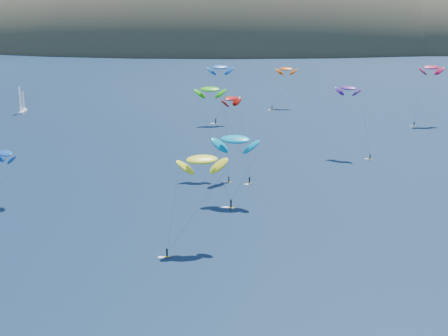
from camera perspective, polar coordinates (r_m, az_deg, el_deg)
island at (r=624.79m, az=2.55°, el=10.36°), size 730.00×300.00×210.00m
sailboat at (r=272.65m, az=-17.96°, el=5.04°), size 10.00×8.68×12.54m
kitesurfer_2 at (r=119.95m, az=-2.02°, el=0.77°), size 12.36×10.35×19.87m
kitesurfer_3 at (r=167.87m, az=-1.28°, el=7.20°), size 9.64×11.34×25.47m
kitesurfer_4 at (r=237.51m, az=-0.35°, el=9.20°), size 10.47×6.56×23.77m
kitesurfer_5 at (r=145.60m, az=1.04°, el=2.63°), size 11.69×9.28×18.16m
kitesurfer_6 at (r=192.34m, az=11.31°, el=7.17°), size 11.13×10.34×22.63m
kitesurfer_8 at (r=247.83m, az=18.43°, el=8.72°), size 12.22×8.87×23.86m
kitesurfer_9 at (r=165.69m, az=0.65°, el=6.35°), size 8.89×12.12×23.15m
kitesurfer_10 at (r=155.23m, az=-19.37°, el=1.26°), size 7.98×12.95×13.84m
kitesurfer_11 at (r=272.14m, az=5.72°, el=9.01°), size 11.90×11.20×18.92m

